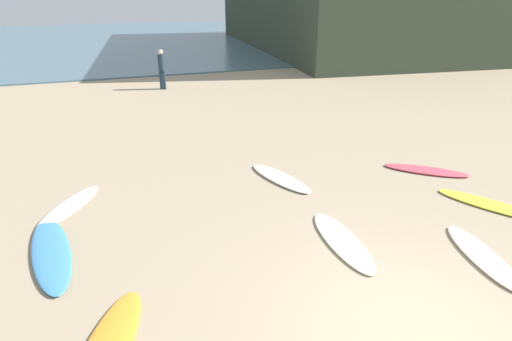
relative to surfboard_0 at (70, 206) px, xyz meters
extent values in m
plane|color=tan|center=(4.12, -5.08, -0.04)|extent=(120.00, 120.00, 0.00)
cube|color=slate|center=(4.12, 33.68, 0.00)|extent=(120.00, 40.00, 0.08)
ellipsoid|color=white|center=(0.00, 0.00, 0.00)|extent=(1.44, 1.91, 0.08)
ellipsoid|color=silver|center=(4.38, -2.98, -0.01)|extent=(0.72, 2.05, 0.06)
ellipsoid|color=#F2DBC7|center=(6.25, -4.16, -0.01)|extent=(0.97, 1.97, 0.07)
ellipsoid|color=#4995D8|center=(-0.24, -1.63, 0.00)|extent=(0.89, 2.52, 0.09)
ellipsoid|color=white|center=(4.44, -0.18, 0.00)|extent=(1.01, 2.03, 0.08)
ellipsoid|color=yellow|center=(7.86, -2.88, -0.01)|extent=(1.43, 2.11, 0.06)
ellipsoid|color=#DE4F60|center=(7.87, -0.98, 0.00)|extent=(1.76, 1.65, 0.07)
cylinder|color=#1E3342|center=(3.62, 10.51, 0.36)|extent=(0.14, 0.14, 0.80)
cylinder|color=#1E3342|center=(3.52, 10.68, 0.36)|extent=(0.14, 0.14, 0.80)
cylinder|color=#1E3342|center=(3.57, 10.60, 1.09)|extent=(0.38, 0.38, 0.67)
sphere|color=beige|center=(3.57, 10.60, 1.53)|extent=(0.22, 0.22, 0.22)
camera|label=1|loc=(0.80, -8.30, 3.91)|focal=29.98mm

